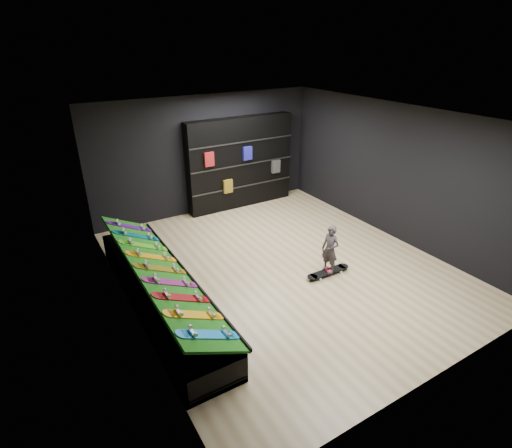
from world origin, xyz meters
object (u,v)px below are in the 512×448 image
floor_skateboard (328,273)px  child (329,258)px  back_shelving (240,163)px  display_rack (160,294)px

floor_skateboard → child: child is taller
back_shelving → floor_skateboard: (-0.30, -4.05, -1.16)m
child → floor_skateboard: bearing=0.0°
display_rack → child: size_ratio=7.75×
display_rack → floor_skateboard: 3.24m
back_shelving → child: bearing=-94.2°
child → display_rack: bearing=-119.8°
floor_skateboard → display_rack: bearing=167.6°
display_rack → back_shelving: back_shelving is taller
display_rack → floor_skateboard: display_rack is taller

